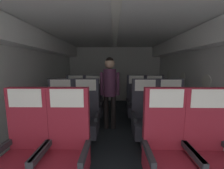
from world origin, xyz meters
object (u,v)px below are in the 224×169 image
object	(u,v)px
seat_b_left_window	(60,118)
flight_attendant	(110,86)
seat_a_left_aisle	(66,153)
seat_c_left_aisle	(93,103)
seat_a_left_window	(24,153)
seat_a_right_window	(167,154)
seat_c_right_window	(136,103)
seat_b_left_aisle	(86,118)
seat_c_left_window	(75,103)
seat_c_right_aisle	(155,103)
seat_a_right_aisle	(209,154)
seat_b_right_aisle	(171,118)
seat_b_right_window	(145,118)

from	to	relation	value
seat_b_left_window	flight_attendant	xyz separation A→B (m)	(0.86, 0.67, 0.49)
flight_attendant	seat_b_left_window	bearing A→B (deg)	23.06
seat_a_left_aisle	seat_c_left_aisle	world-z (taller)	same
seat_a_left_window	flight_attendant	bearing A→B (deg)	62.17
seat_a_right_window	seat_c_left_aisle	size ratio (longest dim) A/B	1.00
seat_b_left_window	flight_attendant	distance (m)	1.19
seat_c_right_window	seat_a_left_window	bearing A→B (deg)	-127.72
seat_a_left_window	seat_a_left_aisle	distance (m)	0.45
flight_attendant	seat_a_left_window	bearing A→B (deg)	47.32
seat_b_left_window	seat_b_left_aisle	size ratio (longest dim) A/B	1.00
seat_b_left_aisle	seat_c_left_window	bearing A→B (deg)	115.15
seat_c_left_aisle	flight_attendant	size ratio (longest dim) A/B	0.74
seat_a_right_window	seat_c_right_aisle	bearing A→B (deg)	77.32
seat_b_left_window	seat_c_right_window	xyz separation A→B (m)	(1.51, 0.98, 0.00)
seat_a_left_window	flight_attendant	xyz separation A→B (m)	(0.87, 1.64, 0.49)
seat_a_right_aisle	seat_b_left_window	world-z (taller)	same
seat_a_right_window	seat_b_right_aisle	world-z (taller)	same
seat_b_right_window	seat_c_right_window	xyz separation A→B (m)	(0.00, 0.98, 0.00)
seat_a_right_aisle	seat_b_left_aisle	bearing A→B (deg)	146.35
seat_b_left_window	seat_c_right_aisle	distance (m)	2.18
seat_a_left_aisle	seat_c_left_aisle	distance (m)	1.97
seat_b_left_window	seat_a_right_aisle	bearing A→B (deg)	-26.57
seat_b_right_window	seat_c_left_window	xyz separation A→B (m)	(-1.51, 0.98, 0.00)
seat_a_right_aisle	seat_c_left_aisle	world-z (taller)	same
seat_b_left_aisle	seat_b_right_window	world-z (taller)	same
seat_a_right_window	seat_b_left_window	world-z (taller)	same
seat_a_right_window	seat_c_right_aisle	xyz separation A→B (m)	(0.44, 1.95, 0.00)
seat_a_right_aisle	flight_attendant	bearing A→B (deg)	123.54
seat_b_left_aisle	seat_c_right_aisle	xyz separation A→B (m)	(1.50, 0.95, 0.00)
seat_b_left_window	seat_b_right_window	world-z (taller)	same
seat_b_left_aisle	seat_b_right_aisle	world-z (taller)	same
seat_a_left_window	seat_b_left_window	xyz separation A→B (m)	(0.01, 0.97, 0.00)
seat_b_left_window	seat_b_right_window	bearing A→B (deg)	0.18
seat_a_left_aisle	seat_c_left_aisle	xyz separation A→B (m)	(-0.01, 1.97, 0.00)
seat_a_left_aisle	seat_a_right_aisle	xyz separation A→B (m)	(1.51, -0.00, 0.00)
seat_b_right_aisle	seat_c_left_aisle	distance (m)	1.81
seat_a_right_aisle	seat_a_left_window	bearing A→B (deg)	179.97
seat_a_right_window	seat_c_left_window	size ratio (longest dim) A/B	1.00
seat_b_left_aisle	seat_c_right_aisle	world-z (taller)	same
seat_a_right_aisle	seat_c_right_window	world-z (taller)	same
seat_c_left_window	seat_c_right_aisle	bearing A→B (deg)	-0.16
seat_b_right_aisle	seat_c_left_window	size ratio (longest dim) A/B	1.00
seat_a_left_window	seat_a_left_aisle	world-z (taller)	same
seat_a_right_window	seat_b_left_aisle	xyz separation A→B (m)	(-1.06, 0.99, 0.00)
flight_attendant	seat_a_right_window	bearing A→B (deg)	96.87
seat_c_right_aisle	flight_attendant	size ratio (longest dim) A/B	0.74
seat_a_right_window	seat_b_right_window	world-z (taller)	same
seat_b_right_aisle	seat_c_right_aisle	xyz separation A→B (m)	(-0.01, 0.96, 0.00)
seat_a_right_aisle	seat_c_right_aisle	size ratio (longest dim) A/B	1.00
seat_b_right_window	seat_c_left_aisle	bearing A→B (deg)	137.30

